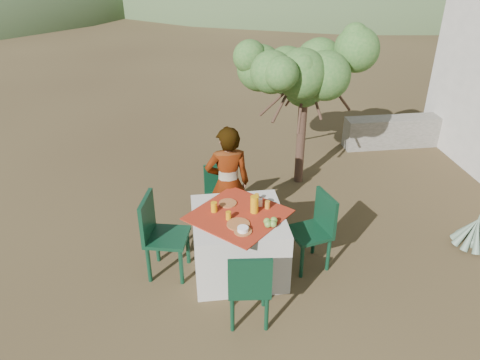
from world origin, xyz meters
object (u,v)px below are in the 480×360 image
Objects in this scene: chair_left at (159,232)px; juice_pitcher at (254,204)px; person at (228,184)px; agave at (475,232)px; table at (238,242)px; chair_far at (220,191)px; shrub_tree at (308,78)px; chair_right at (316,227)px; chair_near at (249,285)px.

chair_left is 1.12m from juice_pitcher.
person is 3.17m from agave.
table is 6.47× the size of juice_pitcher.
shrub_tree is at bearing 26.07° from chair_far.
chair_far is 0.88× the size of chair_right.
juice_pitcher is (0.19, 0.90, 0.36)m from chair_near.
chair_near is at bearing -90.49° from table.
shrub_tree is (0.39, 2.10, 1.14)m from chair_right.
person reaches higher than juice_pitcher.
chair_left is at bearing 177.65° from juice_pitcher.
table is at bearing 91.42° from person.
agave is at bearing 78.27° from chair_right.
chair_left reaches higher than agave.
chair_near is (-0.01, -0.88, 0.12)m from table.
chair_near is 0.43× the size of shrub_tree.
chair_far is 2.10m from shrub_tree.
table is 0.79m from person.
shrub_tree is at bearing 155.59° from chair_right.
person is (0.85, 0.62, 0.21)m from chair_left.
chair_right reaches higher than agave.
chair_far is 1.48m from chair_right.
person is at bearing 93.49° from table.
person is at bearing 168.47° from agave.
juice_pitcher is (-2.83, -0.04, 0.67)m from agave.
person reaches higher than agave.
chair_left is at bearing -106.71° from chair_right.
table is 1.31× the size of chair_left.
table is 1.07m from chair_far.
chair_right is at bearing -56.83° from chair_far.
chair_left is at bearing 175.60° from table.
table is 1.40× the size of chair_right.
chair_far is at bearing 105.84° from juice_pitcher.
juice_pitcher is at bearing -96.54° from chair_near.
table is 1.44× the size of chair_near.
chair_far is 0.39× the size of shrub_tree.
table is 2.76m from shrub_tree.
juice_pitcher is at bearing -84.22° from chair_far.
shrub_tree reaches higher than person.
chair_right reaches higher than chair_near.
juice_pitcher reaches higher than chair_far.
juice_pitcher is at bearing -107.26° from chair_right.
juice_pitcher is at bearing -78.94° from chair_left.
chair_near is 0.59× the size of person.
person is at bearing 108.66° from juice_pitcher.
chair_far is at bearing 162.39° from agave.
chair_far is 4.09× the size of juice_pitcher.
chair_right is 2.14m from agave.
juice_pitcher is (0.18, 0.02, 0.48)m from table.
chair_left is (-0.89, 0.07, 0.17)m from table.
chair_right is at bearing -131.19° from chair_near.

